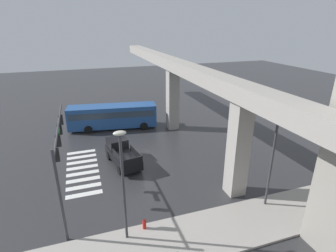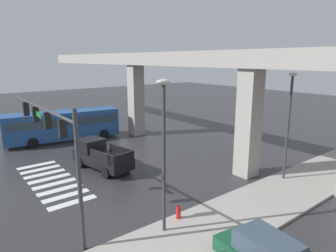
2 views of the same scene
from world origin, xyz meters
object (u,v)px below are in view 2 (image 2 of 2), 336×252
traffic_signal_mast (49,129)px  fire_hydrant (178,213)px  street_lamp_near_corner (164,140)px  pickup_truck (100,156)px  street_lamp_mid_block (289,114)px  city_bus (63,124)px

traffic_signal_mast → fire_hydrant: size_ratio=12.81×
traffic_signal_mast → street_lamp_near_corner: street_lamp_near_corner is taller
pickup_truck → street_lamp_mid_block: bearing=42.3°
street_lamp_mid_block → fire_hydrant: 9.88m
pickup_truck → street_lamp_mid_block: size_ratio=0.74×
street_lamp_mid_block → fire_hydrant: (-0.40, -8.97, -4.13)m
traffic_signal_mast → street_lamp_mid_block: street_lamp_mid_block is taller
street_lamp_near_corner → pickup_truck: bearing=172.2°
traffic_signal_mast → fire_hydrant: traffic_signal_mast is taller
city_bus → fire_hydrant: bearing=-1.8°
city_bus → street_lamp_near_corner: (19.12, -1.79, 2.83)m
street_lamp_near_corner → traffic_signal_mast: bearing=-143.8°
city_bus → traffic_signal_mast: (14.34, -5.29, 2.96)m
pickup_truck → street_lamp_near_corner: street_lamp_near_corner is taller
pickup_truck → street_lamp_mid_block: (9.73, 8.85, 3.57)m
traffic_signal_mast → fire_hydrant: bearing=47.1°
traffic_signal_mast → fire_hydrant: (4.38, 4.71, -4.25)m
city_bus → street_lamp_near_corner: size_ratio=1.53×
city_bus → fire_hydrant: (18.72, -0.58, -1.29)m
pickup_truck → city_bus: 9.43m
traffic_signal_mast → street_lamp_mid_block: (4.78, 13.68, -0.12)m
pickup_truck → street_lamp_mid_block: street_lamp_mid_block is taller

